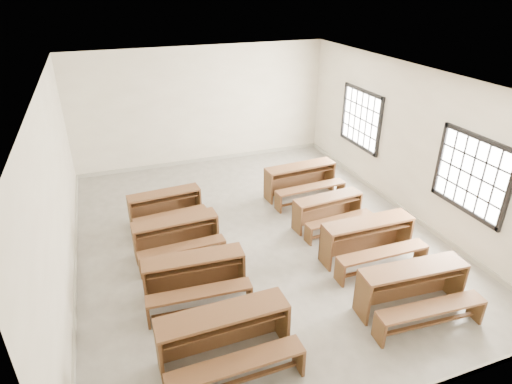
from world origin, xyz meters
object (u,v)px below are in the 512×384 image
object	(u,v)px
desk_set_2	(177,234)
desk_set_3	(166,205)
desk_set_0	(225,334)
desk_set_1	(195,274)
desk_set_4	(413,286)
desk_set_7	(301,179)
desk_set_5	(368,237)
desk_set_6	(329,209)

from	to	relation	value
desk_set_2	desk_set_3	distance (m)	1.26
desk_set_0	desk_set_1	xyz separation A→B (m)	(-0.08, 1.47, -0.04)
desk_set_4	desk_set_7	distance (m)	4.21
desk_set_5	desk_set_7	bearing A→B (deg)	91.37
desk_set_3	desk_set_5	world-z (taller)	desk_set_5
desk_set_1	desk_set_4	distance (m)	3.47
desk_set_4	desk_set_1	bearing A→B (deg)	158.20
desk_set_1	desk_set_3	distance (m)	2.59
desk_set_2	desk_set_6	bearing A→B (deg)	-4.18
desk_set_2	desk_set_7	size ratio (longest dim) A/B	0.92
desk_set_3	desk_set_5	bearing A→B (deg)	-43.29
desk_set_2	desk_set_6	xyz separation A→B (m)	(3.19, -0.10, -0.02)
desk_set_1	desk_set_7	xyz separation A→B (m)	(3.21, 2.71, 0.02)
desk_set_3	desk_set_4	bearing A→B (deg)	-56.68
desk_set_2	desk_set_6	size ratio (longest dim) A/B	1.04
desk_set_4	desk_set_0	bearing A→B (deg)	-176.66
desk_set_5	desk_set_7	xyz separation A→B (m)	(-0.05, 2.78, -0.00)
desk_set_1	desk_set_7	world-z (taller)	desk_set_7
desk_set_0	desk_set_4	world-z (taller)	desk_set_0
desk_set_3	desk_set_5	size ratio (longest dim) A/B	0.91
desk_set_6	desk_set_4	bearing A→B (deg)	-95.09
desk_set_2	desk_set_4	size ratio (longest dim) A/B	0.91
desk_set_1	desk_set_5	world-z (taller)	desk_set_5
desk_set_5	desk_set_0	bearing A→B (deg)	-155.76
desk_set_4	desk_set_5	size ratio (longest dim) A/B	1.02
desk_set_1	desk_set_3	xyz separation A→B (m)	(-0.04, 2.59, -0.03)
desk_set_3	desk_set_7	distance (m)	3.26
desk_set_3	desk_set_6	world-z (taller)	desk_set_3
desk_set_1	desk_set_3	world-z (taller)	desk_set_1
desk_set_7	desk_set_6	bearing A→B (deg)	-95.99
desk_set_0	desk_set_7	world-z (taller)	desk_set_0
desk_set_3	desk_set_2	bearing A→B (deg)	-94.48
desk_set_1	desk_set_2	distance (m)	1.33
desk_set_0	desk_set_2	world-z (taller)	desk_set_0
desk_set_3	desk_set_6	bearing A→B (deg)	-27.46
desk_set_0	desk_set_2	xyz separation A→B (m)	(-0.12, 2.80, -0.05)
desk_set_3	desk_set_6	size ratio (longest dim) A/B	1.01
desk_set_3	desk_set_6	distance (m)	3.47
desk_set_4	desk_set_7	size ratio (longest dim) A/B	1.00
desk_set_0	desk_set_6	distance (m)	4.09
desk_set_5	desk_set_6	distance (m)	1.31
desk_set_1	desk_set_6	bearing A→B (deg)	25.10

